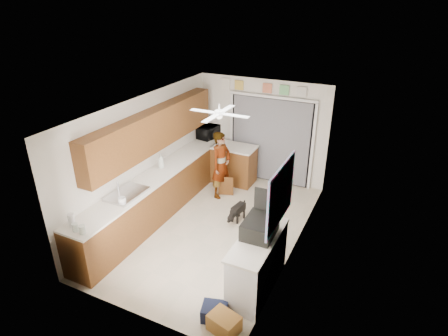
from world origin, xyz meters
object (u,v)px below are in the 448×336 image
(navy_crate, at_px, (214,312))
(cardboard_box, at_px, (224,323))
(microwave, at_px, (208,132))
(paper_towel_roll, at_px, (72,221))
(man, at_px, (221,165))
(dog, at_px, (238,212))
(suitcase, at_px, (260,227))
(cup, at_px, (122,200))
(soap_bottle, at_px, (161,161))

(navy_crate, bearing_deg, cardboard_box, -31.93)
(microwave, distance_m, paper_towel_roll, 4.43)
(navy_crate, bearing_deg, man, 114.49)
(cardboard_box, xyz_separation_m, dog, (-0.95, 2.65, 0.07))
(microwave, xyz_separation_m, dog, (1.63, -1.80, -0.90))
(suitcase, bearing_deg, dog, 121.63)
(cup, distance_m, suitcase, 2.50)
(suitcase, bearing_deg, man, 125.84)
(soap_bottle, height_order, cup, soap_bottle)
(microwave, relative_size, cardboard_box, 1.35)
(dog, bearing_deg, microwave, 141.93)
(suitcase, bearing_deg, cardboard_box, -95.38)
(soap_bottle, distance_m, paper_towel_roll, 2.44)
(soap_bottle, distance_m, man, 1.38)
(cardboard_box, height_order, dog, dog)
(paper_towel_roll, relative_size, navy_crate, 0.64)
(soap_bottle, bearing_deg, suitcase, -26.47)
(navy_crate, bearing_deg, paper_towel_roll, -177.16)
(cardboard_box, height_order, navy_crate, cardboard_box)
(cardboard_box, bearing_deg, dog, 109.68)
(paper_towel_roll, relative_size, suitcase, 0.38)
(soap_bottle, relative_size, dog, 0.63)
(cup, height_order, dog, cup)
(soap_bottle, distance_m, cardboard_box, 3.73)
(paper_towel_roll, relative_size, man, 0.15)
(cup, height_order, man, man)
(microwave, xyz_separation_m, cup, (0.15, -3.52, -0.10))
(microwave, bearing_deg, dog, -129.87)
(microwave, height_order, paper_towel_roll, microwave)
(cardboard_box, bearing_deg, man, 116.64)
(navy_crate, height_order, man, man)
(microwave, height_order, navy_crate, microwave)
(cup, bearing_deg, suitcase, 4.05)
(man, bearing_deg, navy_crate, -143.71)
(soap_bottle, xyz_separation_m, man, (0.92, 0.98, -0.32))
(cup, bearing_deg, soap_bottle, 98.12)
(suitcase, distance_m, dog, 2.04)
(cup, height_order, paper_towel_roll, paper_towel_roll)
(navy_crate, distance_m, dog, 2.62)
(paper_towel_roll, bearing_deg, navy_crate, 2.84)
(microwave, height_order, soap_bottle, soap_bottle)
(cup, height_order, navy_crate, cup)
(cardboard_box, bearing_deg, cup, 159.06)
(suitcase, relative_size, man, 0.39)
(cup, distance_m, paper_towel_roll, 0.94)
(microwave, xyz_separation_m, cardboard_box, (2.58, -4.45, -0.97))
(cup, xyz_separation_m, navy_crate, (2.20, -0.79, -0.89))
(microwave, relative_size, dog, 1.11)
(microwave, distance_m, man, 1.37)
(man, bearing_deg, suitcase, -130.62)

